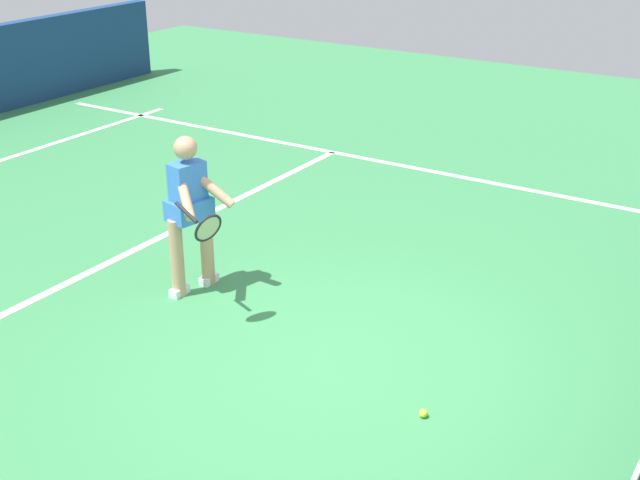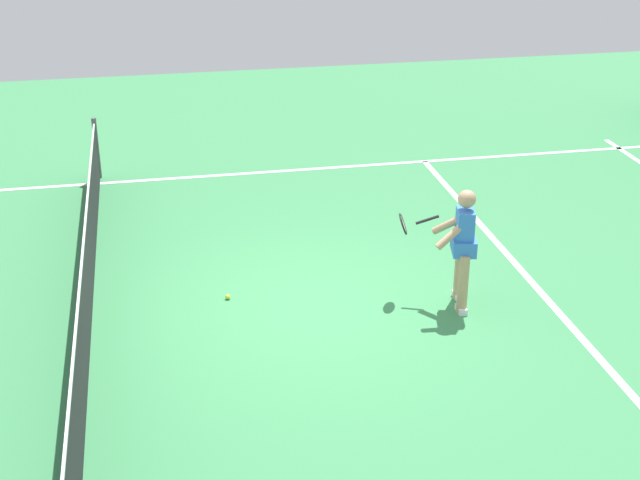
# 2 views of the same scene
# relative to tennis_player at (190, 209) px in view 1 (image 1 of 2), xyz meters

# --- Properties ---
(ground_plane) EXTENTS (24.01, 24.01, 0.00)m
(ground_plane) POSITION_rel_tennis_player_xyz_m (0.37, 1.81, -0.85)
(ground_plane) COLOR #38844C
(service_line_marking) EXTENTS (9.67, 0.10, 0.01)m
(service_line_marking) POSITION_rel_tennis_player_xyz_m (0.37, -1.17, -0.84)
(service_line_marking) COLOR white
(service_line_marking) RESTS_ON ground
(sideline_left_marking) EXTENTS (0.10, 16.47, 0.01)m
(sideline_left_marking) POSITION_rel_tennis_player_xyz_m (-4.46, 1.81, -0.84)
(sideline_left_marking) COLOR white
(sideline_left_marking) RESTS_ON ground
(tennis_player) EXTENTS (0.91, 0.90, 1.55)m
(tennis_player) POSITION_rel_tennis_player_xyz_m (0.00, 0.00, 0.00)
(tennis_player) COLOR tan
(tennis_player) RESTS_ON ground
(tennis_ball_near) EXTENTS (0.07, 0.07, 0.07)m
(tennis_ball_near) POSITION_rel_tennis_player_xyz_m (-2.44, -2.39, -0.81)
(tennis_ball_near) COLOR #D1E533
(tennis_ball_near) RESTS_ON ground
(tennis_ball_mid) EXTENTS (0.07, 0.07, 0.07)m
(tennis_ball_mid) POSITION_rel_tennis_player_xyz_m (0.71, 2.81, -0.81)
(tennis_ball_mid) COLOR #D1E533
(tennis_ball_mid) RESTS_ON ground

